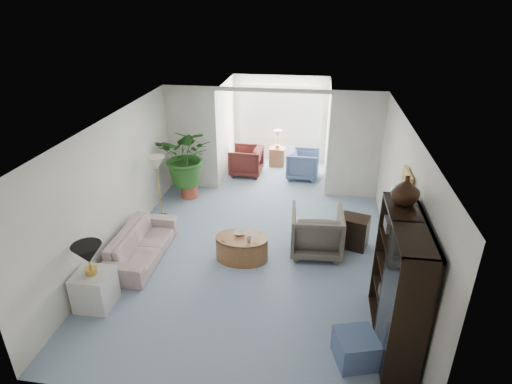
% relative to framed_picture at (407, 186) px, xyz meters
% --- Properties ---
extents(floor, '(6.00, 6.00, 0.00)m').
position_rel_framed_picture_xyz_m(floor, '(-2.46, 0.10, -1.70)').
color(floor, '#8495AE').
rests_on(floor, ground).
extents(sunroom_floor, '(2.60, 2.60, 0.00)m').
position_rel_framed_picture_xyz_m(sunroom_floor, '(-2.46, 4.20, -1.70)').
color(sunroom_floor, '#8495AE').
rests_on(sunroom_floor, ground).
extents(back_pier_left, '(1.20, 0.12, 2.50)m').
position_rel_framed_picture_xyz_m(back_pier_left, '(-4.36, 3.10, -0.45)').
color(back_pier_left, white).
rests_on(back_pier_left, ground).
extents(back_pier_right, '(1.20, 0.12, 2.50)m').
position_rel_framed_picture_xyz_m(back_pier_right, '(-0.56, 3.10, -0.45)').
color(back_pier_right, white).
rests_on(back_pier_right, ground).
extents(back_header, '(2.60, 0.12, 0.10)m').
position_rel_framed_picture_xyz_m(back_header, '(-2.46, 3.10, 0.75)').
color(back_header, white).
rests_on(back_header, back_pier_left).
extents(window_pane, '(2.20, 0.02, 1.50)m').
position_rel_framed_picture_xyz_m(window_pane, '(-2.46, 5.28, -0.30)').
color(window_pane, white).
extents(window_blinds, '(2.20, 0.02, 1.50)m').
position_rel_framed_picture_xyz_m(window_blinds, '(-2.46, 5.25, -0.30)').
color(window_blinds, white).
extents(framed_picture, '(0.04, 0.50, 0.40)m').
position_rel_framed_picture_xyz_m(framed_picture, '(0.00, 0.00, 0.00)').
color(framed_picture, '#B3A98F').
extents(sofa, '(0.75, 1.91, 0.56)m').
position_rel_framed_picture_xyz_m(sofa, '(-4.44, -0.07, -1.42)').
color(sofa, beige).
rests_on(sofa, ground).
extents(end_table, '(0.54, 0.54, 0.59)m').
position_rel_framed_picture_xyz_m(end_table, '(-4.64, -1.42, -1.41)').
color(end_table, silver).
rests_on(end_table, ground).
extents(table_lamp, '(0.44, 0.44, 0.30)m').
position_rel_framed_picture_xyz_m(table_lamp, '(-4.64, -1.42, -0.76)').
color(table_lamp, black).
rests_on(table_lamp, end_table).
extents(floor_lamp, '(0.36, 0.36, 0.28)m').
position_rel_framed_picture_xyz_m(floor_lamp, '(-4.63, 1.45, -0.45)').
color(floor_lamp, beige).
rests_on(floor_lamp, ground).
extents(coffee_table, '(1.15, 1.15, 0.45)m').
position_rel_framed_picture_xyz_m(coffee_table, '(-2.64, 0.15, -1.47)').
color(coffee_table, '#975D37').
rests_on(coffee_table, ground).
extents(coffee_bowl, '(0.24, 0.24, 0.05)m').
position_rel_framed_picture_xyz_m(coffee_bowl, '(-2.69, 0.25, -1.23)').
color(coffee_bowl, beige).
rests_on(coffee_bowl, coffee_table).
extents(coffee_cup, '(0.11, 0.11, 0.09)m').
position_rel_framed_picture_xyz_m(coffee_cup, '(-2.49, 0.05, -1.21)').
color(coffee_cup, '#B8B6A1').
rests_on(coffee_cup, coffee_table).
extents(wingback_chair, '(0.97, 1.00, 0.87)m').
position_rel_framed_picture_xyz_m(wingback_chair, '(-1.32, 0.59, -1.27)').
color(wingback_chair, '#655F4F').
rests_on(wingback_chair, ground).
extents(side_table_dark, '(0.61, 0.54, 0.62)m').
position_rel_framed_picture_xyz_m(side_table_dark, '(-0.62, 0.89, -1.39)').
color(side_table_dark, black).
rests_on(side_table_dark, ground).
extents(entertainment_cabinet, '(0.45, 1.68, 1.86)m').
position_rel_framed_picture_xyz_m(entertainment_cabinet, '(-0.23, -1.46, -0.77)').
color(entertainment_cabinet, black).
rests_on(entertainment_cabinet, ground).
extents(cabinet_urn, '(0.37, 0.37, 0.39)m').
position_rel_framed_picture_xyz_m(cabinet_urn, '(-0.23, -0.96, 0.36)').
color(cabinet_urn, '#311B10').
rests_on(cabinet_urn, entertainment_cabinet).
extents(ottoman, '(0.63, 0.63, 0.41)m').
position_rel_framed_picture_xyz_m(ottoman, '(-0.75, -1.95, -1.50)').
color(ottoman, slate).
rests_on(ottoman, ground).
extents(plant_pot, '(0.40, 0.40, 0.32)m').
position_rel_framed_picture_xyz_m(plant_pot, '(-4.32, 2.51, -1.54)').
color(plant_pot, '#B04633').
rests_on(plant_pot, ground).
extents(house_plant, '(1.27, 1.10, 1.41)m').
position_rel_framed_picture_xyz_m(house_plant, '(-4.32, 2.51, -0.67)').
color(house_plant, '#2A6020').
rests_on(house_plant, plant_pot).
extents(sunroom_chair_blue, '(0.84, 0.81, 0.74)m').
position_rel_framed_picture_xyz_m(sunroom_chair_blue, '(-1.73, 4.07, -1.33)').
color(sunroom_chair_blue, slate).
rests_on(sunroom_chair_blue, ground).
extents(sunroom_chair_maroon, '(0.85, 0.83, 0.75)m').
position_rel_framed_picture_xyz_m(sunroom_chair_maroon, '(-3.23, 4.07, -1.32)').
color(sunroom_chair_maroon, '#5A211F').
rests_on(sunroom_chair_maroon, ground).
extents(sunroom_table, '(0.43, 0.34, 0.51)m').
position_rel_framed_picture_xyz_m(sunroom_table, '(-2.48, 4.82, -1.45)').
color(sunroom_table, '#975D37').
rests_on(sunroom_table, ground).
extents(shelf_clutter, '(0.30, 1.19, 1.06)m').
position_rel_framed_picture_xyz_m(shelf_clutter, '(-0.28, -1.53, -0.61)').
color(shelf_clutter, '#292320').
rests_on(shelf_clutter, entertainment_cabinet).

